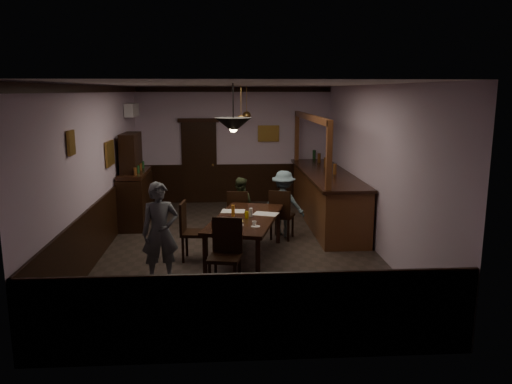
{
  "coord_description": "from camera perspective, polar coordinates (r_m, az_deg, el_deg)",
  "views": [
    {
      "loc": [
        -0.25,
        -8.95,
        2.89
      ],
      "look_at": [
        0.29,
        -0.42,
        1.15
      ],
      "focal_mm": 35.0,
      "sensor_mm": 36.0,
      "label": 1
    }
  ],
  "objects": [
    {
      "name": "room",
      "position": [
        9.06,
        -2.03,
        2.67
      ],
      "size": [
        5.01,
        8.01,
        3.01
      ],
      "color": "#2D2621",
      "rests_on": "ground"
    },
    {
      "name": "picture_back",
      "position": [
        13.01,
        1.43,
        6.7
      ],
      "size": [
        0.55,
        0.04,
        0.42
      ],
      "color": "olive",
      "rests_on": "ground"
    },
    {
      "name": "pendant_brass_mid",
      "position": [
        10.28,
        -1.72,
        8.2
      ],
      "size": [
        0.2,
        0.2,
        0.81
      ],
      "color": "#BF8C3F",
      "rests_on": "ground"
    },
    {
      "name": "pastry_ring_a",
      "position": [
        8.14,
        -2.82,
        -3.49
      ],
      "size": [
        0.13,
        0.13,
        0.04
      ],
      "primitive_type": "torus",
      "color": "#C68C47",
      "rests_on": "pastry_plate"
    },
    {
      "name": "chair_side",
      "position": [
        8.7,
        -7.57,
        -4.14
      ],
      "size": [
        0.49,
        0.49,
        1.02
      ],
      "rotation": [
        0.0,
        0.0,
        1.46
      ],
      "color": "black",
      "rests_on": "ground"
    },
    {
      "name": "pendant_brass_far",
      "position": [
        12.17,
        -1.08,
        8.72
      ],
      "size": [
        0.2,
        0.2,
        0.81
      ],
      "color": "#BF8C3F",
      "rests_on": "ground"
    },
    {
      "name": "person_standing",
      "position": [
        7.75,
        -10.89,
        -4.55
      ],
      "size": [
        0.63,
        0.49,
        1.55
      ],
      "primitive_type": "imported",
      "rotation": [
        0.0,
        0.0,
        0.23
      ],
      "color": "#565A62",
      "rests_on": "ground"
    },
    {
      "name": "water_glass",
      "position": [
        8.62,
        -0.6,
        -2.34
      ],
      "size": [
        0.06,
        0.06,
        0.15
      ],
      "primitive_type": "cylinder",
      "color": "silver",
      "rests_on": "dining_table"
    },
    {
      "name": "chair_near",
      "position": [
        7.43,
        -3.46,
        -6.68
      ],
      "size": [
        0.54,
        0.54,
        1.05
      ],
      "rotation": [
        0.0,
        0.0,
        -0.22
      ],
      "color": "black",
      "rests_on": "ground"
    },
    {
      "name": "bar_counter",
      "position": [
        11.15,
        8.02,
        -0.44
      ],
      "size": [
        0.99,
        4.25,
        2.39
      ],
      "color": "#4F2815",
      "rests_on": "ground"
    },
    {
      "name": "person_seated_left",
      "position": [
        10.21,
        -1.84,
        -1.55
      ],
      "size": [
        0.7,
        0.63,
        1.17
      ],
      "primitive_type": "imported",
      "rotation": [
        0.0,
        0.0,
        2.73
      ],
      "color": "#384228",
      "rests_on": "ground"
    },
    {
      "name": "soda_can",
      "position": [
        8.52,
        -1.08,
        -2.62
      ],
      "size": [
        0.07,
        0.07,
        0.12
      ],
      "primitive_type": "cylinder",
      "color": "yellow",
      "rests_on": "dining_table"
    },
    {
      "name": "pastry_plate",
      "position": [
        8.08,
        -2.21,
        -3.79
      ],
      "size": [
        0.22,
        0.22,
        0.01
      ],
      "primitive_type": "cylinder",
      "color": "white",
      "rests_on": "dining_table"
    },
    {
      "name": "picture_left_large",
      "position": [
        10.07,
        -16.36,
        4.26
      ],
      "size": [
        0.04,
        0.62,
        0.48
      ],
      "color": "olive",
      "rests_on": "ground"
    },
    {
      "name": "chair_far_left",
      "position": [
        9.96,
        -2.12,
        -2.26
      ],
      "size": [
        0.44,
        0.44,
        0.95
      ],
      "rotation": [
        0.0,
        0.0,
        3.07
      ],
      "color": "black",
      "rests_on": "ground"
    },
    {
      "name": "pepper_mill",
      "position": [
        7.92,
        -4.96,
        -3.68
      ],
      "size": [
        0.04,
        0.04,
        0.14
      ],
      "primitive_type": "cylinder",
      "color": "black",
      "rests_on": "dining_table"
    },
    {
      "name": "newspaper_left",
      "position": [
        9.01,
        -2.63,
        -2.21
      ],
      "size": [
        0.45,
        0.35,
        0.01
      ],
      "primitive_type": "cube",
      "rotation": [
        0.0,
        0.0,
        -0.12
      ],
      "color": "silver",
      "rests_on": "dining_table"
    },
    {
      "name": "dining_table",
      "position": [
        8.62,
        -1.24,
        -3.31
      ],
      "size": [
        1.53,
        2.38,
        0.75
      ],
      "rotation": [
        0.0,
        0.0,
        -0.26
      ],
      "color": "black",
      "rests_on": "ground"
    },
    {
      "name": "picture_left_small",
      "position": [
        7.71,
        -20.38,
        5.29
      ],
      "size": [
        0.04,
        0.28,
        0.36
      ],
      "color": "olive",
      "rests_on": "ground"
    },
    {
      "name": "chair_far_right",
      "position": [
        9.79,
        2.88,
        -2.36
      ],
      "size": [
        0.56,
        0.56,
        1.0
      ],
      "rotation": [
        0.0,
        0.0,
        2.76
      ],
      "color": "black",
      "rests_on": "ground"
    },
    {
      "name": "ac_unit",
      "position": [
        12.05,
        -14.02,
        9.08
      ],
      "size": [
        0.2,
        0.85,
        0.3
      ],
      "color": "white",
      "rests_on": "ground"
    },
    {
      "name": "sideboard",
      "position": [
        11.15,
        -13.72,
        0.39
      ],
      "size": [
        0.54,
        1.52,
        2.0
      ],
      "color": "black",
      "rests_on": "ground"
    },
    {
      "name": "pendant_iron",
      "position": [
        7.57,
        -2.61,
        7.65
      ],
      "size": [
        0.56,
        0.56,
        0.73
      ],
      "color": "black",
      "rests_on": "ground"
    },
    {
      "name": "person_seated_right",
      "position": [
        10.03,
        3.17,
        -1.32
      ],
      "size": [
        0.99,
        0.83,
        1.33
      ],
      "primitive_type": "imported",
      "rotation": [
        0.0,
        0.0,
        2.66
      ],
      "color": "slate",
      "rests_on": "ground"
    },
    {
      "name": "napkin",
      "position": [
        8.36,
        -2.01,
        -3.31
      ],
      "size": [
        0.18,
        0.18,
        0.0
      ],
      "primitive_type": "cube",
      "rotation": [
        0.0,
        0.0,
        -0.26
      ],
      "color": "#FBE55C",
      "rests_on": "dining_table"
    },
    {
      "name": "pastry_ring_b",
      "position": [
        8.15,
        -2.26,
        -3.46
      ],
      "size": [
        0.13,
        0.13,
        0.04
      ],
      "primitive_type": "torus",
      "color": "#C68C47",
      "rests_on": "pastry_plate"
    },
    {
      "name": "coffee_cup",
      "position": [
        8.02,
        -0.21,
        -3.6
      ],
      "size": [
        0.1,
        0.1,
        0.07
      ],
      "primitive_type": "imported",
      "rotation": [
        0.0,
        0.0,
        -0.26
      ],
      "color": "white",
      "rests_on": "saucer"
    },
    {
      "name": "saucer",
      "position": [
        8.0,
        -0.05,
        -3.96
      ],
      "size": [
        0.15,
        0.15,
        0.01
      ],
      "primitive_type": "cylinder",
      "color": "white",
      "rests_on": "dining_table"
    },
    {
      "name": "door_back",
      "position": [
        13.05,
        -6.49,
        3.33
      ],
      "size": [
        0.9,
        0.06,
        2.1
      ],
      "primitive_type": "cube",
      "color": "black",
      "rests_on": "ground"
    },
    {
      "name": "newspaper_right",
      "position": [
        8.81,
        1.12,
        -2.53
      ],
      "size": [
        0.5,
        0.43,
        0.01
      ],
      "primitive_type": "cube",
      "rotation": [
        0.0,
        0.0,
        -0.36
      ],
      "color": "silver",
      "rests_on": "dining_table"
    },
    {
      "name": "beer_glass",
      "position": [
        8.64,
        -2.64,
        -2.16
      ],
      "size": [
        0.06,
        0.06,
        0.2
      ],
      "primitive_type": "cylinder",
      "color": "#BF721E",
      "rests_on": "dining_table"
    }
  ]
}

